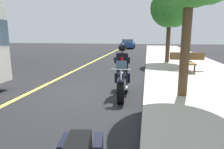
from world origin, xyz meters
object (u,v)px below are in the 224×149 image
(rider_main, at_px, (122,64))
(bench_sidewalk, at_px, (187,60))
(car_silver, at_px, (128,44))
(motorcycle_main, at_px, (122,82))
(street_tree_curbside, at_px, (171,9))

(rider_main, distance_m, bench_sidewalk, 5.28)
(rider_main, height_order, car_silver, rider_main)
(motorcycle_main, distance_m, street_tree_curbside, 8.76)
(car_silver, bearing_deg, bench_sidewalk, 14.29)
(rider_main, distance_m, street_tree_curbside, 8.39)
(bench_sidewalk, bearing_deg, rider_main, -34.12)
(motorcycle_main, height_order, street_tree_curbside, street_tree_curbside)
(bench_sidewalk, relative_size, street_tree_curbside, 0.37)
(motorcycle_main, bearing_deg, rider_main, -173.92)
(car_silver, relative_size, street_tree_curbside, 0.93)
(motorcycle_main, xyz_separation_m, bench_sidewalk, (-4.55, 2.94, 0.26))
(motorcycle_main, xyz_separation_m, car_silver, (-24.30, -2.09, 0.24))
(rider_main, bearing_deg, street_tree_curbside, 163.10)
(motorcycle_main, relative_size, car_silver, 0.48)
(rider_main, bearing_deg, car_silver, -175.09)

